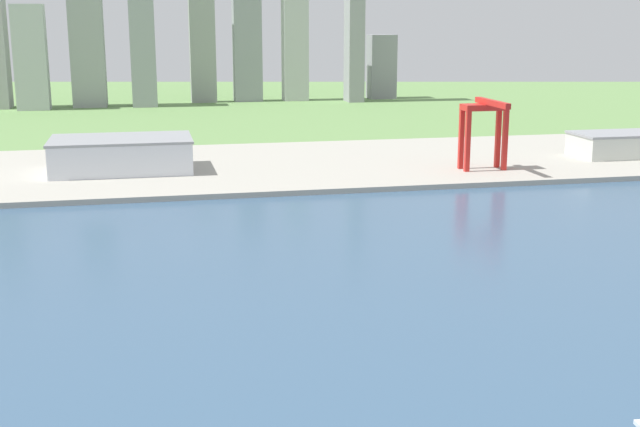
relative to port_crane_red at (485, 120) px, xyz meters
The scene contains 7 objects.
ground_plane 185.50m from the port_crane_red, 125.33° to the right, with size 2400.00×2400.00×0.00m, color #658E4E.
water_bay 236.60m from the port_crane_red, 116.85° to the right, with size 840.00×360.00×0.15m, color #385675.
industrial_pier 116.32m from the port_crane_red, 159.25° to the left, with size 840.00×140.00×2.50m, color #A7A397.
port_crane_red is the anchor object (origin of this frame).
warehouse_main 172.38m from the port_crane_red, 168.80° to the left, with size 65.54×41.55×15.82m.
warehouse_annex 91.01m from the port_crane_red, 15.26° to the left, with size 48.34×28.93×12.51m.
distant_skyline 404.79m from the port_crane_red, 109.50° to the left, with size 363.79×58.82×159.39m.
Camera 1 is at (-51.93, 83.57, 72.16)m, focal length 46.69 mm.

